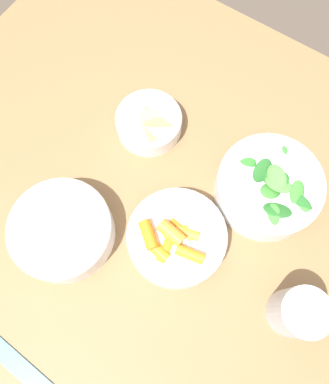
{
  "coord_description": "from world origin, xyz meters",
  "views": [
    {
      "loc": [
        -0.13,
        0.18,
        1.4
      ],
      "look_at": [
        -0.01,
        0.0,
        0.75
      ],
      "focal_mm": 35.0,
      "sensor_mm": 36.0,
      "label": 1
    }
  ],
  "objects_px": {
    "bowl_cookies": "(149,122)",
    "ruler": "(38,383)",
    "cup": "(298,313)",
    "bowl_beans_hotdog": "(63,231)",
    "bowl_greens": "(269,187)",
    "bowl_carrots": "(176,238)"
  },
  "relations": [
    {
      "from": "bowl_carrots",
      "to": "bowl_cookies",
      "type": "relative_size",
      "value": 1.34
    },
    {
      "from": "bowl_greens",
      "to": "cup",
      "type": "height_order",
      "value": "bowl_greens"
    },
    {
      "from": "bowl_cookies",
      "to": "cup",
      "type": "xyz_separation_m",
      "value": [
        -0.4,
        0.16,
        0.02
      ]
    },
    {
      "from": "bowl_greens",
      "to": "ruler",
      "type": "height_order",
      "value": "bowl_greens"
    },
    {
      "from": "bowl_beans_hotdog",
      "to": "cup",
      "type": "bearing_deg",
      "value": -165.67
    },
    {
      "from": "bowl_cookies",
      "to": "ruler",
      "type": "height_order",
      "value": "bowl_cookies"
    },
    {
      "from": "bowl_greens",
      "to": "bowl_beans_hotdog",
      "type": "relative_size",
      "value": 1.09
    },
    {
      "from": "bowl_carrots",
      "to": "bowl_beans_hotdog",
      "type": "distance_m",
      "value": 0.2
    },
    {
      "from": "bowl_greens",
      "to": "bowl_beans_hotdog",
      "type": "distance_m",
      "value": 0.38
    },
    {
      "from": "ruler",
      "to": "cup",
      "type": "distance_m",
      "value": 0.44
    },
    {
      "from": "cup",
      "to": "ruler",
      "type": "bearing_deg",
      "value": 48.2
    },
    {
      "from": "ruler",
      "to": "cup",
      "type": "bearing_deg",
      "value": -131.8
    },
    {
      "from": "bowl_cookies",
      "to": "bowl_carrots",
      "type": "bearing_deg",
      "value": 136.05
    },
    {
      "from": "bowl_beans_hotdog",
      "to": "cup",
      "type": "distance_m",
      "value": 0.42
    },
    {
      "from": "bowl_cookies",
      "to": "ruler",
      "type": "xyz_separation_m",
      "value": [
        -0.11,
        0.48,
        -0.02
      ]
    },
    {
      "from": "bowl_carrots",
      "to": "bowl_cookies",
      "type": "xyz_separation_m",
      "value": [
        0.17,
        -0.17,
        -0.01
      ]
    },
    {
      "from": "bowl_greens",
      "to": "ruler",
      "type": "bearing_deg",
      "value": 73.19
    },
    {
      "from": "ruler",
      "to": "bowl_beans_hotdog",
      "type": "bearing_deg",
      "value": -62.31
    },
    {
      "from": "bowl_greens",
      "to": "bowl_cookies",
      "type": "xyz_separation_m",
      "value": [
        0.26,
        0.01,
        -0.01
      ]
    },
    {
      "from": "bowl_beans_hotdog",
      "to": "cup",
      "type": "relative_size",
      "value": 1.94
    },
    {
      "from": "bowl_cookies",
      "to": "ruler",
      "type": "distance_m",
      "value": 0.5
    },
    {
      "from": "bowl_cookies",
      "to": "ruler",
      "type": "bearing_deg",
      "value": 103.03
    }
  ]
}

